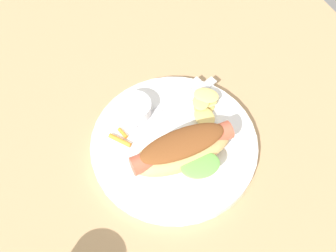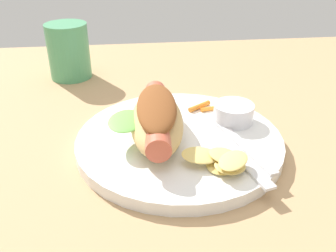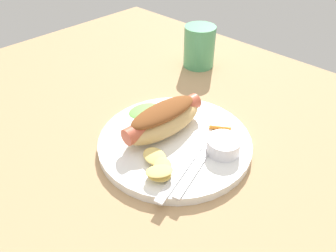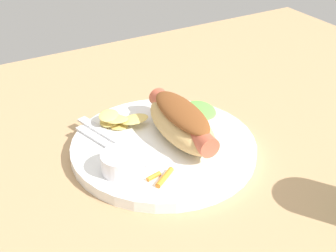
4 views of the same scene
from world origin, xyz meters
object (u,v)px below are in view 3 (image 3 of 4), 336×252
Objects in this scene: plate at (175,142)px; fork at (196,168)px; hot_dog at (164,120)px; carrot_garnish at (220,129)px; drinking_cup at (199,47)px; knife at (182,169)px; sauce_ramekin at (223,146)px; chips_pile at (159,167)px.

fork is at bearing -22.55° from plate.
carrot_garnish is at bearing -40.89° from hot_dog.
drinking_cup reaches higher than carrot_garnish.
knife is at bearing -82.50° from carrot_garnish.
knife is (-2.01, -7.92, -1.12)cm from sauce_ramekin.
hot_dog is 10.13cm from chips_pile.
carrot_garnish is (7.06, 7.20, -2.41)cm from hot_dog.
plate is 1.77× the size of knife.
carrot_garnish is at bearing -42.42° from drinking_cup.
fork is at bearing 50.53° from chips_pile.
chips_pile is 40.08cm from drinking_cup.
sauce_ramekin reaches higher than chips_pile.
plate is at bearing -158.58° from sauce_ramekin.
plate is at bearing 35.98° from knife.
sauce_ramekin is 0.55× the size of drinking_cup.
carrot_garnish is (4.40, 7.34, 1.15)cm from plate.
plate is 8.06cm from fork.
fork is at bearing -95.71° from sauce_ramekin.
fork is at bearing -54.60° from knife.
sauce_ramekin reaches higher than carrot_garnish.
knife is 3.76× the size of carrot_garnish.
carrot_garnish is at bearing 59.03° from plate.
drinking_cup is at bearing 31.63° from hot_dog.
plate is 7.73cm from knife.
carrot_garnish reaches higher than fork.
drinking_cup reaches higher than chips_pile.
knife is 1.87× the size of chips_pile.
chips_pile is 0.80× the size of drinking_cup.
carrot_garnish is 28.96cm from drinking_cup.
drinking_cup is (-24.24, 29.83, 3.23)cm from fork.
chips_pile is at bearing -112.02° from sauce_ramekin.
drinking_cup is (-24.86, 23.62, 2.12)cm from sauce_ramekin.
sauce_ramekin is at bearing -49.33° from carrot_garnish.
sauce_ramekin is 11.57cm from chips_pile.
fork is 3.57× the size of carrot_garnish.
chips_pile is (6.33, -7.72, -1.71)cm from hot_dog.
carrot_garnish is at bearing 87.20° from chips_pile.
fork is 10.82cm from carrot_garnish.
fork is at bearing -73.99° from carrot_garnish.
sauce_ramekin is at bearing -21.41° from fork.
plate is 1.87× the size of fork.
drinking_cup reaches higher than fork.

